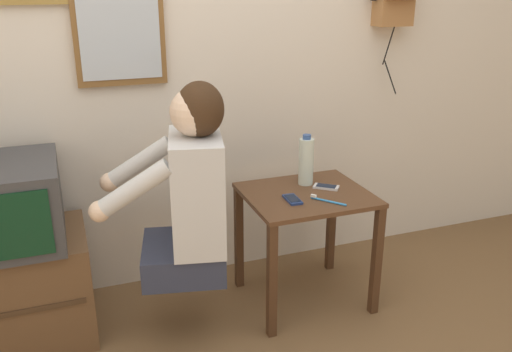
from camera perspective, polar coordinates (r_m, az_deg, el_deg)
wall_back at (r=2.81m, az=-6.04°, el=13.84°), size 6.80×0.05×2.55m
side_table at (r=2.69m, az=5.28°, el=-4.03°), size 0.60×0.52×0.59m
person at (r=2.36m, az=-6.97°, el=-1.37°), size 0.61×0.50×0.86m
tv_stand at (r=2.73m, az=-23.96°, el=-10.83°), size 0.65×0.49×0.50m
television at (r=2.54m, az=-25.08°, el=-2.67°), size 0.47×0.52×0.35m
wall_mirror at (r=2.68m, az=-14.31°, el=15.83°), size 0.42×0.03×0.62m
cell_phone_held at (r=2.55m, az=3.86°, el=-2.46°), size 0.07×0.13×0.01m
cell_phone_spare at (r=2.72m, az=7.40°, el=-1.14°), size 0.13×0.13×0.01m
water_bottle at (r=2.73m, az=5.30°, el=1.58°), size 0.08×0.08×0.26m
toothbrush at (r=2.55m, az=7.37°, el=-2.55°), size 0.12×0.15×0.02m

